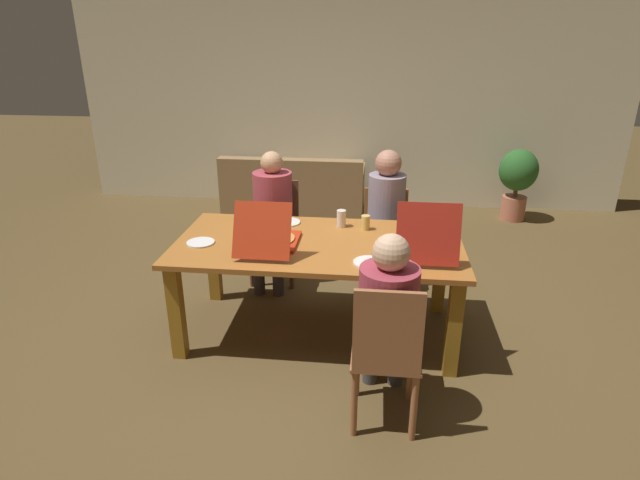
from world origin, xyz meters
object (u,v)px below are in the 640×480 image
at_px(pizza_box_0, 424,246).
at_px(drinking_glass_0, 341,219).
at_px(chair_0, 385,230).
at_px(chair_1, 276,225).
at_px(person_0, 386,209).
at_px(chair_2, 386,353).
at_px(plate_0, 369,262).
at_px(dining_table, 318,255).
at_px(plate_2, 201,243).
at_px(person_1, 272,209).
at_px(drinking_glass_1, 366,223).
at_px(couch, 295,193).
at_px(potted_plant, 518,177).
at_px(person_2, 388,311).
at_px(pizza_box_1, 270,239).
at_px(plate_1, 287,222).

xyz_separation_m(pizza_box_0, drinking_glass_0, (-0.61, 0.47, 0.01)).
xyz_separation_m(chair_0, chair_1, (-1.01, -0.03, 0.02)).
relative_size(person_0, pizza_box_0, 2.46).
relative_size(chair_2, plate_0, 4.42).
bearing_deg(pizza_box_0, dining_table, 169.75).
distance_m(chair_2, plate_2, 1.63).
height_order(person_1, drinking_glass_1, person_1).
height_order(dining_table, person_0, person_0).
distance_m(dining_table, person_0, 1.00).
relative_size(person_1, drinking_glass_0, 9.04).
bearing_deg(couch, person_1, -86.99).
bearing_deg(potted_plant, plate_0, -118.37).
bearing_deg(drinking_glass_0, chair_1, 136.29).
xyz_separation_m(plate_0, plate_2, (-1.23, 0.21, 0.00)).
bearing_deg(plate_0, pizza_box_0, 28.42).
height_order(pizza_box_0, drinking_glass_1, pizza_box_0).
distance_m(person_1, drinking_glass_1, 1.00).
bearing_deg(pizza_box_0, potted_plant, 65.66).
relative_size(person_2, plate_0, 5.51).
xyz_separation_m(person_0, couch, (-1.11, 1.84, -0.45)).
xyz_separation_m(person_2, plate_0, (-0.12, 0.52, 0.06)).
distance_m(chair_0, pizza_box_1, 1.41).
bearing_deg(pizza_box_0, plate_1, 154.14).
xyz_separation_m(person_1, person_2, (1.01, -1.68, -0.02)).
height_order(chair_1, person_1, person_1).
relative_size(pizza_box_0, plate_2, 2.52).
bearing_deg(plate_1, dining_table, -51.31).
bearing_deg(chair_0, pizza_box_0, -77.46).
bearing_deg(person_1, chair_1, 90.00).
bearing_deg(drinking_glass_0, drinking_glass_1, -12.55).
bearing_deg(pizza_box_1, person_0, 49.05).
xyz_separation_m(plate_2, drinking_glass_0, (0.99, 0.46, 0.06)).
bearing_deg(chair_0, pizza_box_1, -127.55).
relative_size(chair_0, person_2, 0.72).
bearing_deg(plate_0, person_2, -77.18).
distance_m(pizza_box_1, plate_0, 0.76).
xyz_separation_m(pizza_box_0, plate_1, (-1.05, 0.51, -0.05)).
relative_size(plate_1, drinking_glass_0, 1.60).
xyz_separation_m(chair_0, person_2, (0.00, -1.85, 0.21)).
bearing_deg(dining_table, chair_1, 117.98).
xyz_separation_m(person_1, drinking_glass_1, (0.84, -0.53, 0.10)).
height_order(pizza_box_0, potted_plant, pizza_box_0).
bearing_deg(person_2, chair_1, 119.01).
bearing_deg(chair_0, drinking_glass_0, -118.57).
height_order(pizza_box_1, plate_1, pizza_box_1).
bearing_deg(plate_2, person_1, 70.20).
height_order(person_0, pizza_box_0, person_0).
xyz_separation_m(couch, potted_plant, (2.70, 0.14, 0.25)).
bearing_deg(potted_plant, plate_1, -134.08).
bearing_deg(chair_2, drinking_glass_0, 104.82).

